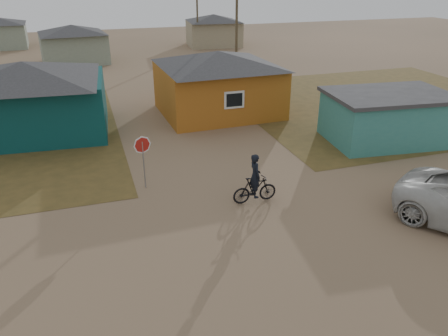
% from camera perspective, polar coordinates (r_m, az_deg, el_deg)
% --- Properties ---
extents(ground, '(120.00, 120.00, 0.00)m').
position_cam_1_polar(ground, '(15.50, 5.92, -8.46)').
color(ground, '#886B4E').
extents(grass_ne, '(20.00, 18.00, 0.00)m').
position_cam_1_polar(grass_ne, '(32.64, 19.71, 8.19)').
color(grass_ne, brown).
rests_on(grass_ne, ground).
extents(house_teal, '(8.93, 7.08, 4.00)m').
position_cam_1_polar(house_teal, '(26.27, -24.23, 8.40)').
color(house_teal, '#0A3737').
rests_on(house_teal, ground).
extents(house_yellow, '(7.72, 6.76, 3.90)m').
position_cam_1_polar(house_yellow, '(27.76, -0.74, 11.20)').
color(house_yellow, '#AB601A').
rests_on(house_yellow, ground).
extents(shed_turquoise, '(6.71, 4.93, 2.60)m').
position_cam_1_polar(shed_turquoise, '(24.70, 20.55, 6.27)').
color(shed_turquoise, teal).
rests_on(shed_turquoise, ground).
extents(house_pale_west, '(7.04, 6.15, 3.60)m').
position_cam_1_polar(house_pale_west, '(46.28, -19.07, 15.13)').
color(house_pale_west, gray).
rests_on(house_pale_west, ground).
extents(house_beige_east, '(6.95, 6.05, 3.60)m').
position_cam_1_polar(house_beige_east, '(54.47, -1.35, 17.62)').
color(house_beige_east, gray).
rests_on(house_beige_east, ground).
extents(house_pale_north, '(6.28, 5.81, 3.40)m').
position_cam_1_polar(house_pale_north, '(58.81, -27.20, 15.48)').
color(house_pale_north, gray).
rests_on(house_pale_north, ground).
extents(utility_pole_near, '(1.40, 0.20, 8.00)m').
position_cam_1_polar(utility_pole_near, '(36.12, 1.65, 17.74)').
color(utility_pole_near, brown).
rests_on(utility_pole_near, ground).
extents(utility_pole_far, '(1.40, 0.20, 8.00)m').
position_cam_1_polar(utility_pole_far, '(51.65, -3.52, 19.75)').
color(utility_pole_far, brown).
rests_on(utility_pole_far, ground).
extents(stop_sign, '(0.75, 0.14, 2.30)m').
position_cam_1_polar(stop_sign, '(18.07, -10.58, 2.34)').
color(stop_sign, gray).
rests_on(stop_sign, ground).
extents(cyclist, '(1.80, 0.65, 2.03)m').
position_cam_1_polar(cyclist, '(17.06, 4.05, -2.22)').
color(cyclist, black).
rests_on(cyclist, ground).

